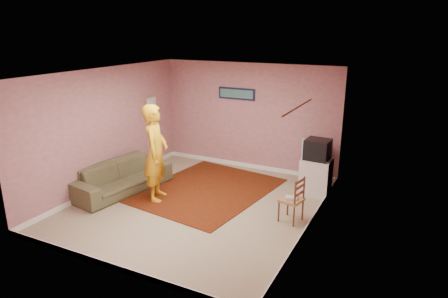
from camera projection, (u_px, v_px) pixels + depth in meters
The scene contains 26 objects.
ground at pixel (198, 204), 7.97m from camera, with size 5.00×5.00×0.00m, color tan.
wall_back at pixel (248, 117), 9.73m from camera, with size 4.50×0.02×2.60m, color #C48087.
wall_front at pixel (104, 187), 5.45m from camera, with size 4.50×0.02×2.60m, color #C48087.
wall_left at pixel (106, 129), 8.55m from camera, with size 0.02×5.00×2.60m, color #C48087.
wall_right at pixel (313, 159), 6.63m from camera, with size 0.02×5.00×2.60m, color #C48087.
ceiling at pixel (195, 73), 7.21m from camera, with size 4.50×5.00×0.02m, color white.
baseboard_back at pixel (247, 165), 10.09m from camera, with size 4.50×0.02×0.10m, color white.
baseboard_front at pixel (112, 266), 5.82m from camera, with size 4.50×0.02×0.10m, color white.
baseboard_left at pixel (111, 183), 8.91m from camera, with size 0.02×5.00×0.10m, color white.
baseboard_right at pixel (308, 226), 7.00m from camera, with size 0.02×5.00×0.10m, color white.
window at pixel (298, 166), 5.82m from camera, with size 0.01×1.10×1.50m, color black.
curtain_sheer at pixel (293, 182), 5.75m from camera, with size 0.01×0.75×2.10m, color white.
curtain_floral at pixel (305, 167), 6.36m from camera, with size 0.01×0.35×2.10m, color beige.
curtain_rod at pixel (298, 107), 5.58m from camera, with size 0.02×0.02×1.40m, color brown.
picture_back at pixel (237, 94), 9.67m from camera, with size 0.95×0.04×0.28m.
picture_left at pixel (151, 105), 9.83m from camera, with size 0.04×0.38×0.42m.
area_rug at pixel (206, 190), 8.68m from camera, with size 2.43×3.03×0.02m, color black.
tv_cabinet at pixel (316, 176), 8.40m from camera, with size 0.60×0.55×0.76m, color silver.
crt_tv at pixel (317, 149), 8.23m from camera, with size 0.53×0.48×0.43m.
chair_a at pixel (311, 158), 8.96m from camera, with size 0.46×0.44×0.52m.
dvd_player at pixel (311, 160), 8.98m from camera, with size 0.37×0.26×0.06m, color #A8A8AD.
blue_throw at pixel (312, 150), 8.91m from camera, with size 0.45×0.06×0.47m, color #8DB4E8.
chair_b at pixel (292, 195), 7.16m from camera, with size 0.43×0.45×0.46m.
game_console at pixel (291, 198), 7.18m from camera, with size 0.21×0.15×0.04m, color silver.
sofa at pixel (122, 177), 8.54m from camera, with size 2.22×0.87×0.65m, color brown.
person at pixel (156, 153), 7.97m from camera, with size 0.72×0.47×1.97m, color gold.
Camera 1 is at (3.73, -6.30, 3.39)m, focal length 32.00 mm.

